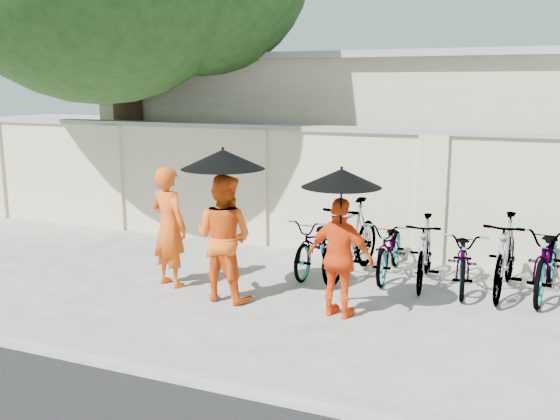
% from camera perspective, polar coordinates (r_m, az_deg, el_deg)
% --- Properties ---
extents(ground, '(80.00, 80.00, 0.00)m').
position_cam_1_polar(ground, '(7.95, -5.02, -8.90)').
color(ground, '#B4B0A6').
extents(kerb, '(40.00, 0.16, 0.12)m').
position_cam_1_polar(kerb, '(6.59, -12.12, -12.99)').
color(kerb, gray).
rests_on(kerb, ground).
extents(compound_wall, '(20.00, 0.30, 2.00)m').
position_cam_1_polar(compound_wall, '(10.24, 8.29, 1.44)').
color(compound_wall, beige).
rests_on(compound_wall, ground).
extents(building_behind, '(14.00, 6.00, 3.20)m').
position_cam_1_polar(building_behind, '(13.71, 16.51, 6.12)').
color(building_behind, beige).
rests_on(building_behind, ground).
extents(monk_left, '(0.70, 0.56, 1.67)m').
position_cam_1_polar(monk_left, '(8.69, -10.10, -1.52)').
color(monk_left, '#ED5612').
rests_on(monk_left, ground).
extents(monk_center, '(0.85, 0.69, 1.65)m').
position_cam_1_polar(monk_center, '(8.04, -5.16, -2.52)').
color(monk_center, '#FF5F14').
rests_on(monk_center, ground).
extents(parasol_center, '(1.05, 1.05, 1.03)m').
position_cam_1_polar(parasol_center, '(7.77, -5.24, 4.65)').
color(parasol_center, black).
rests_on(parasol_center, ground).
extents(monk_right, '(0.90, 0.49, 1.46)m').
position_cam_1_polar(monk_right, '(7.46, 5.54, -4.40)').
color(monk_right, '#FB4A0F').
rests_on(monk_right, ground).
extents(parasol_right, '(0.93, 0.93, 0.98)m').
position_cam_1_polar(parasol_right, '(7.17, 5.65, 2.93)').
color(parasol_right, black).
rests_on(parasol_right, ground).
extents(bike_0, '(0.60, 1.65, 0.86)m').
position_cam_1_polar(bike_0, '(9.28, 3.41, -3.11)').
color(bike_0, gray).
rests_on(bike_0, ground).
extents(bike_1, '(0.77, 1.92, 1.12)m').
position_cam_1_polar(bike_1, '(9.08, 6.53, -2.63)').
color(bike_1, gray).
rests_on(bike_1, ground).
extents(bike_2, '(0.65, 1.67, 0.86)m').
position_cam_1_polar(bike_2, '(9.19, 10.05, -3.41)').
color(bike_2, gray).
rests_on(bike_2, ground).
extents(bike_3, '(0.58, 1.64, 0.97)m').
position_cam_1_polar(bike_3, '(8.87, 13.06, -3.71)').
color(bike_3, gray).
rests_on(bike_3, ground).
extents(bike_4, '(0.77, 1.70, 0.86)m').
position_cam_1_polar(bike_4, '(8.87, 16.46, -4.24)').
color(bike_4, gray).
rests_on(bike_4, ground).
extents(bike_5, '(0.62, 1.80, 1.06)m').
position_cam_1_polar(bike_5, '(8.79, 19.90, -3.92)').
color(bike_5, gray).
rests_on(bike_5, ground).
extents(bike_6, '(0.87, 1.95, 0.99)m').
position_cam_1_polar(bike_6, '(8.97, 23.30, -4.11)').
color(bike_6, gray).
rests_on(bike_6, ground).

